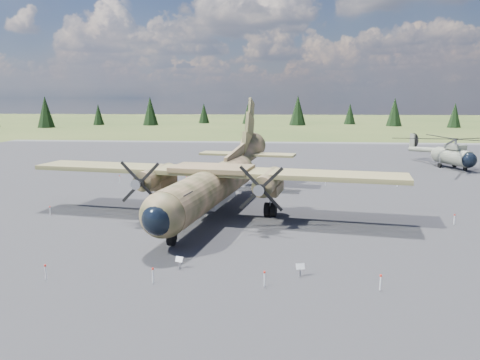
{
  "coord_description": "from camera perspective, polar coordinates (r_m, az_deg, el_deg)",
  "views": [
    {
      "loc": [
        2.65,
        -36.9,
        9.83
      ],
      "look_at": [
        -0.58,
        2.0,
        2.98
      ],
      "focal_mm": 35.0,
      "sensor_mm": 36.0,
      "label": 1
    }
  ],
  "objects": [
    {
      "name": "ground",
      "position": [
        38.27,
        0.62,
        -4.93
      ],
      "size": [
        500.0,
        500.0,
        0.0
      ],
      "primitive_type": "plane",
      "color": "#4E5425",
      "rests_on": "ground"
    },
    {
      "name": "helicopter_near",
      "position": [
        72.3,
        24.55,
        3.69
      ],
      "size": [
        21.33,
        21.8,
        4.32
      ],
      "rotation": [
        0.0,
        0.0,
        0.31
      ],
      "color": "gray",
      "rests_on": "ground"
    },
    {
      "name": "info_placard_right",
      "position": [
        26.7,
        7.36,
        -10.57
      ],
      "size": [
        0.52,
        0.32,
        0.76
      ],
      "rotation": [
        0.0,
        0.0,
        0.27
      ],
      "color": "gray",
      "rests_on": "ground"
    },
    {
      "name": "info_placard_left",
      "position": [
        27.89,
        -7.41,
        -9.71
      ],
      "size": [
        0.5,
        0.34,
        0.73
      ],
      "rotation": [
        0.0,
        0.0,
        -0.33
      ],
      "color": "gray",
      "rests_on": "ground"
    },
    {
      "name": "treeline",
      "position": [
        30.56,
        -4.93,
        0.54
      ],
      "size": [
        302.29,
        304.98,
        10.99
      ],
      "color": "black",
      "rests_on": "ground"
    },
    {
      "name": "apron",
      "position": [
        47.99,
        1.48,
        -1.87
      ],
      "size": [
        120.0,
        120.0,
        0.04
      ],
      "primitive_type": "cube",
      "color": "#545459",
      "rests_on": "ground"
    },
    {
      "name": "barrier_fence",
      "position": [
        38.11,
        -0.08,
        -4.21
      ],
      "size": [
        33.12,
        29.62,
        0.85
      ],
      "color": "white",
      "rests_on": "ground"
    },
    {
      "name": "transport_plane",
      "position": [
        40.6,
        -2.92,
        0.28
      ],
      "size": [
        31.88,
        28.71,
        10.5
      ],
      "rotation": [
        0.0,
        0.0,
        -0.16
      ],
      "color": "#3C3E21",
      "rests_on": "ground"
    }
  ]
}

